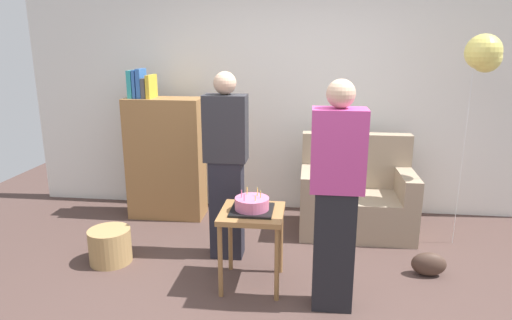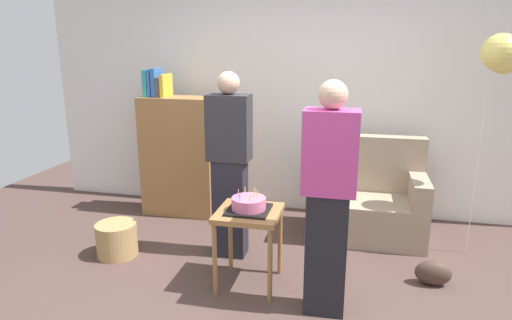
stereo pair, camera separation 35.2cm
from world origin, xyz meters
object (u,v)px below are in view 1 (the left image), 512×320
at_px(wicker_basket, 110,246).
at_px(balloon_bunch, 484,54).
at_px(person_blowing_candles, 226,166).
at_px(person_holding_cake, 336,197).
at_px(handbag, 429,264).
at_px(couch, 356,198).
at_px(bookshelf, 165,156).
at_px(birthday_cake, 252,205).
at_px(side_table, 252,223).

distance_m(wicker_basket, balloon_bunch, 3.63).
bearing_deg(person_blowing_candles, person_holding_cake, -50.08).
height_order(person_blowing_candles, handbag, person_blowing_candles).
bearing_deg(couch, bookshelf, 175.87).
bearing_deg(couch, person_holding_cake, -101.53).
xyz_separation_m(bookshelf, balloon_bunch, (3.00, -0.35, 1.09)).
distance_m(bookshelf, person_blowing_candles, 1.21).
relative_size(person_blowing_candles, balloon_bunch, 0.84).
bearing_deg(person_holding_cake, wicker_basket, -3.64).
height_order(person_holding_cake, balloon_bunch, balloon_bunch).
height_order(birthday_cake, balloon_bunch, balloon_bunch).
distance_m(person_blowing_candles, wicker_basket, 1.23).
xyz_separation_m(person_blowing_candles, person_holding_cake, (0.89, -0.70, 0.00)).
distance_m(bookshelf, person_holding_cake, 2.34).
bearing_deg(handbag, person_holding_cake, -146.58).
height_order(person_blowing_candles, person_holding_cake, same).
bearing_deg(person_holding_cake, handbag, -137.03).
bearing_deg(bookshelf, person_holding_cake, -42.17).
xyz_separation_m(side_table, wicker_basket, (-1.27, 0.21, -0.37)).
height_order(person_blowing_candles, wicker_basket, person_blowing_candles).
bearing_deg(couch, wicker_basket, -155.74).
distance_m(birthday_cake, person_holding_cake, 0.67).
relative_size(couch, person_holding_cake, 0.67).
bearing_deg(side_table, birthday_cake, 174.35).
distance_m(birthday_cake, balloon_bunch, 2.39).
relative_size(side_table, birthday_cake, 1.92).
height_order(person_holding_cake, wicker_basket, person_holding_cake).
xyz_separation_m(side_table, handbag, (1.42, 0.30, -0.42)).
distance_m(handbag, balloon_bunch, 1.85).
bearing_deg(wicker_basket, birthday_cake, -9.44).
bearing_deg(balloon_bunch, person_blowing_candles, -166.58).
bearing_deg(birthday_cake, person_blowing_candles, 121.22).
bearing_deg(handbag, bookshelf, 157.90).
relative_size(couch, birthday_cake, 3.44).
height_order(birthday_cake, person_blowing_candles, person_blowing_candles).
distance_m(side_table, person_blowing_candles, 0.63).
distance_m(wicker_basket, handbag, 2.69).
distance_m(bookshelf, birthday_cake, 1.74).
relative_size(side_table, balloon_bunch, 0.32).
relative_size(birthday_cake, balloon_bunch, 0.17).
relative_size(couch, wicker_basket, 3.06).
height_order(side_table, handbag, side_table).
height_order(side_table, wicker_basket, side_table).
relative_size(couch, bookshelf, 0.69).
height_order(couch, bookshelf, bookshelf).
height_order(wicker_basket, balloon_bunch, balloon_bunch).
bearing_deg(wicker_basket, person_blowing_candles, 14.58).
relative_size(person_holding_cake, balloon_bunch, 0.84).
height_order(couch, birthday_cake, couch).
bearing_deg(person_blowing_candles, bookshelf, 121.81).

